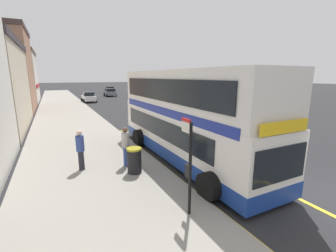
% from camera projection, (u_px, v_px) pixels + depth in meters
% --- Properties ---
extents(ground_plane, '(260.00, 260.00, 0.00)m').
position_uv_depth(ground_plane, '(112.00, 103.00, 35.81)').
color(ground_plane, '#28282B').
extents(pavement_near, '(6.00, 76.00, 0.14)m').
position_uv_depth(pavement_near, '(63.00, 105.00, 32.71)').
color(pavement_near, gray).
rests_on(pavement_near, ground).
extents(double_decker_bus, '(3.20, 11.00, 4.40)m').
position_uv_depth(double_decker_bus, '(185.00, 118.00, 11.34)').
color(double_decker_bus, white).
rests_on(double_decker_bus, ground).
extents(bus_bay_markings, '(3.07, 14.79, 0.01)m').
position_uv_depth(bus_bay_markings, '(184.00, 158.00, 11.76)').
color(bus_bay_markings, yellow).
rests_on(bus_bay_markings, ground).
extents(bus_stop_sign, '(0.09, 0.51, 2.83)m').
position_uv_depth(bus_stop_sign, '(189.00, 160.00, 6.47)').
color(bus_stop_sign, black).
rests_on(bus_stop_sign, pavement_near).
extents(terrace_mid, '(8.96, 11.06, 8.98)m').
position_uv_depth(terrace_mid, '(4.00, 77.00, 34.95)').
color(terrace_mid, silver).
rests_on(terrace_mid, ground).
extents(parked_car_black_across, '(2.09, 4.20, 1.62)m').
position_uv_depth(parked_car_black_across, '(110.00, 90.00, 56.95)').
color(parked_car_black_across, black).
rests_on(parked_car_black_across, ground).
extents(parked_car_white_behind, '(2.09, 4.20, 1.62)m').
position_uv_depth(parked_car_white_behind, '(89.00, 97.00, 37.04)').
color(parked_car_white_behind, silver).
rests_on(parked_car_white_behind, ground).
extents(parked_car_grey_far, '(2.09, 4.20, 1.62)m').
position_uv_depth(parked_car_grey_far, '(110.00, 92.00, 47.64)').
color(parked_car_grey_far, slate).
rests_on(parked_car_grey_far, ground).
extents(pedestrian_waiting_near_sign, '(0.34, 0.34, 1.78)m').
position_uv_depth(pedestrian_waiting_near_sign, '(126.00, 145.00, 10.21)').
color(pedestrian_waiting_near_sign, '#33478C').
rests_on(pedestrian_waiting_near_sign, pavement_near).
extents(pedestrian_further_back, '(0.34, 0.34, 1.76)m').
position_uv_depth(pedestrian_further_back, '(80.00, 149.00, 9.74)').
color(pedestrian_further_back, '#26262D').
rests_on(pedestrian_further_back, pavement_near).
extents(litter_bin, '(0.62, 0.62, 1.07)m').
position_uv_depth(litter_bin, '(134.00, 160.00, 9.55)').
color(litter_bin, black).
rests_on(litter_bin, pavement_near).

